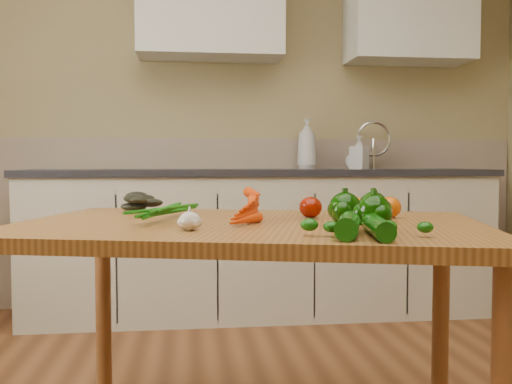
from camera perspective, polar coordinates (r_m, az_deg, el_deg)
The scene contains 18 objects.
room at distance 1.53m, azimuth 2.55°, elevation 14.42°, with size 4.04×5.04×2.64m.
counter_run at distance 3.56m, azimuth 0.60°, elevation -4.85°, with size 2.84×0.64×1.14m.
upper_cabinets at distance 3.84m, azimuth 5.03°, elevation 18.18°, with size 2.15×0.35×0.70m.
table at distance 1.77m, azimuth -0.65°, elevation -5.73°, with size 1.60×1.24×0.76m.
soap_bottle_a at distance 3.74m, azimuth 5.11°, elevation 4.82°, with size 0.13×0.13×0.33m, color silver.
soap_bottle_b at distance 3.72m, azimuth 10.28°, elevation 3.92°, with size 0.10×0.10×0.21m, color silver.
soap_bottle_c at distance 3.82m, azimuth 9.82°, elevation 3.43°, with size 0.12×0.12×0.15m, color silver.
carrot_bunch at distance 1.80m, azimuth -3.46°, elevation -1.79°, with size 0.26×0.20×0.07m, color #E43B05, non-canonical shape.
leafy_greens at distance 2.19m, azimuth -11.65°, elevation -0.59°, with size 0.20×0.18×0.10m, color black, non-canonical shape.
garlic_bulb at distance 1.56m, azimuth -6.65°, elevation -2.91°, with size 0.06×0.06×0.05m, color beige.
pepper_a at distance 1.70m, azimuth 8.89°, elevation -1.68°, with size 0.10×0.10×0.10m, color black.
pepper_b at distance 1.78m, azimuth 11.63°, elevation -1.53°, with size 0.09×0.09×0.09m, color black.
pepper_c at distance 1.59m, azimuth 11.72°, elevation -2.02°, with size 0.10×0.10×0.10m, color black.
tomato_a at distance 1.90m, azimuth 5.48°, elevation -1.53°, with size 0.08×0.08×0.07m, color #811102.
tomato_b at distance 1.92m, azimuth 9.80°, elevation -1.51°, with size 0.08×0.08×0.07m, color #C55004.
tomato_c at distance 1.94m, azimuth 13.19°, elevation -1.51°, with size 0.08×0.08×0.07m, color #C55004.
zucchini_a at distance 1.44m, azimuth 12.10°, elevation -3.44°, with size 0.05×0.05×0.23m, color #0B4307.
zucchini_b at distance 1.43m, azimuth 9.20°, elevation -3.34°, with size 0.06×0.06×0.19m, color #0B4307.
Camera 1 is at (-0.24, -1.31, 0.94)m, focal length 40.00 mm.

